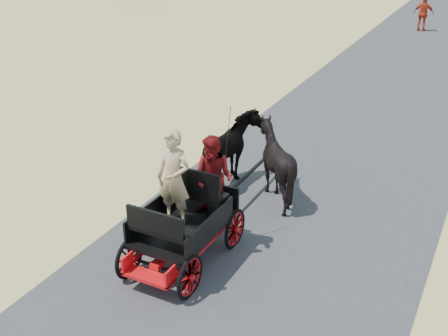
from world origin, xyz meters
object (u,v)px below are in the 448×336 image
at_px(horse_left, 231,153).
at_px(horse_right, 276,163).
at_px(pedestrian, 423,14).
at_px(carriage, 184,243).

xyz_separation_m(horse_left, horse_right, (1.10, 0.00, 0.00)).
bearing_deg(pedestrian, horse_right, 88.68).
distance_m(carriage, horse_left, 3.09).
xyz_separation_m(horse_right, pedestrian, (-0.14, 19.57, 0.01)).
xyz_separation_m(horse_left, pedestrian, (0.96, 19.57, 0.02)).
bearing_deg(carriage, horse_left, 100.39).
bearing_deg(horse_right, carriage, 79.61).
bearing_deg(horse_right, pedestrian, -89.60).
relative_size(carriage, horse_left, 1.20).
relative_size(carriage, horse_right, 1.41).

